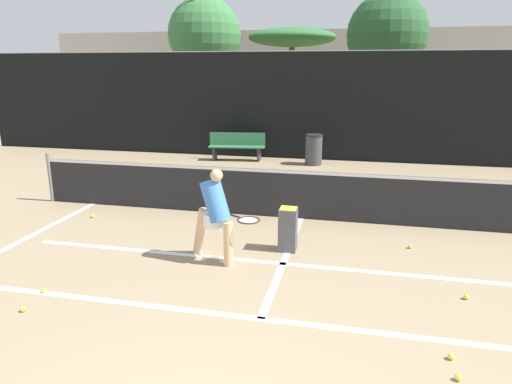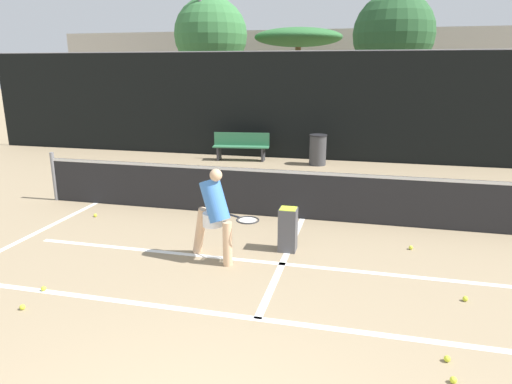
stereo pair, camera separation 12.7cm
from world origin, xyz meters
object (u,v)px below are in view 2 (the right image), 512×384
object	(u,v)px
parked_car	(249,126)
trash_bin	(318,150)
player_practicing	(215,212)
ball_hopper	(288,228)
courtside_bench	(241,145)

from	to	relation	value
parked_car	trash_bin	bearing A→B (deg)	-51.50
player_practicing	ball_hopper	size ratio (longest dim) A/B	2.03
player_practicing	courtside_bench	size ratio (longest dim) A/B	0.81
ball_hopper	parked_car	distance (m)	11.30
ball_hopper	parked_car	size ratio (longest dim) A/B	0.16
trash_bin	parked_car	size ratio (longest dim) A/B	0.20
trash_bin	player_practicing	bearing A→B (deg)	-95.73
player_practicing	ball_hopper	distance (m)	1.26
ball_hopper	trash_bin	xyz separation A→B (m)	(-0.26, 6.76, 0.09)
ball_hopper	trash_bin	size ratio (longest dim) A/B	0.78
player_practicing	courtside_bench	distance (m)	7.74
player_practicing	parked_car	bearing A→B (deg)	131.36
courtside_bench	trash_bin	world-z (taller)	trash_bin
parked_car	ball_hopper	bearing A→B (deg)	-72.27
trash_bin	parked_car	distance (m)	5.11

